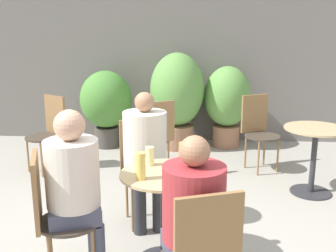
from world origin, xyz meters
TOP-DOWN VIEW (x-y plane):
  - storefront_wall at (0.00, 3.58)m, footprint 10.00×0.06m
  - cafe_table_near at (0.16, 0.07)m, footprint 0.65×0.65m
  - cafe_table_far at (1.65, 1.50)m, footprint 0.66×0.66m
  - bistro_chair_0 at (-0.10, 0.81)m, footprint 0.46×0.48m
  - bistro_chair_1 at (-0.58, -0.19)m, footprint 0.48×0.46m
  - bistro_chair_3 at (1.18, 2.28)m, footprint 0.48×0.49m
  - bistro_chair_4 at (-0.07, 1.88)m, footprint 0.49×0.50m
  - bistro_chair_5 at (-1.42, 2.04)m, footprint 0.49×0.50m
  - seated_person_0 at (-0.05, 0.66)m, footprint 0.42×0.45m
  - seated_person_1 at (-0.43, -0.14)m, footprint 0.43×0.41m
  - seated_person_2 at (0.37, -0.52)m, footprint 0.40×0.43m
  - beer_glass_0 at (0.29, 0.22)m, footprint 0.07×0.07m
  - beer_glass_1 at (0.04, 0.23)m, footprint 0.07×0.07m
  - beer_glass_2 at (0.01, -0.06)m, footprint 0.07×0.07m
  - beer_glass_3 at (0.33, -0.03)m, footprint 0.07×0.07m
  - potted_plant_0 at (-0.94, 3.08)m, footprint 0.76×0.76m
  - potted_plant_1 at (0.11, 3.10)m, footprint 0.79×0.79m
  - potted_plant_2 at (0.85, 3.22)m, footprint 0.69×0.69m

SIDE VIEW (x-z plane):
  - cafe_table_near at x=0.16m, z-range 0.14..0.87m
  - cafe_table_far at x=1.65m, z-range 0.15..0.88m
  - bistro_chair_0 at x=-0.10m, z-range 0.09..1.02m
  - bistro_chair_1 at x=-0.58m, z-range 0.09..1.02m
  - bistro_chair_3 at x=1.18m, z-range 0.09..1.02m
  - bistro_chair_4 at x=-0.07m, z-range 0.09..1.02m
  - bistro_chair_5 at x=-1.42m, z-range 0.09..1.02m
  - potted_plant_0 at x=-0.94m, z-range 0.11..1.26m
  - seated_person_2 at x=0.37m, z-range 0.11..1.29m
  - potted_plant_2 at x=0.85m, z-range 0.09..1.31m
  - seated_person_0 at x=-0.05m, z-range 0.11..1.33m
  - seated_person_1 at x=-0.43m, z-range 0.11..1.34m
  - potted_plant_1 at x=0.11m, z-range 0.09..1.51m
  - beer_glass_1 at x=0.04m, z-range 0.73..0.88m
  - beer_glass_3 at x=0.33m, z-range 0.73..0.90m
  - beer_glass_0 at x=0.29m, z-range 0.73..0.92m
  - beer_glass_2 at x=0.01m, z-range 0.73..0.92m
  - storefront_wall at x=0.00m, z-range 0.00..3.00m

